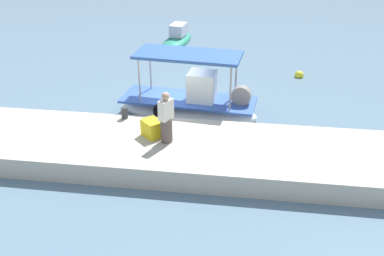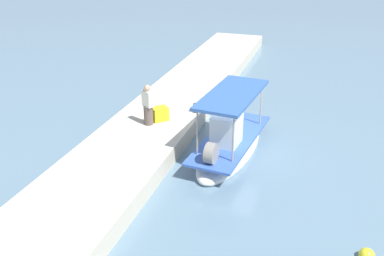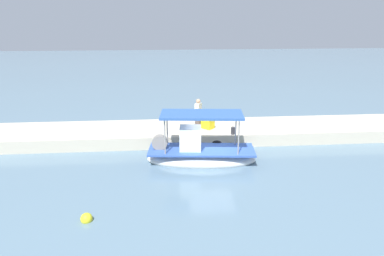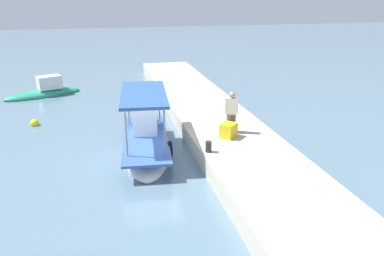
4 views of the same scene
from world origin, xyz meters
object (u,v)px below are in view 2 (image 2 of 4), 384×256
object	(u,v)px
fisherman_near_bollard	(148,107)
marker_buoy	(367,256)
mooring_bollard	(196,108)
cargo_crate	(160,114)
main_fishing_boat	(230,144)

from	to	relation	value
fisherman_near_bollard	marker_buoy	bearing A→B (deg)	59.87
mooring_bollard	cargo_crate	xyz separation A→B (m)	(1.34, -1.24, 0.08)
main_fishing_boat	marker_buoy	world-z (taller)	main_fishing_boat
fisherman_near_bollard	mooring_bollard	world-z (taller)	fisherman_near_bollard
fisherman_near_bollard	mooring_bollard	distance (m)	2.52
mooring_bollard	marker_buoy	world-z (taller)	mooring_bollard
fisherman_near_bollard	mooring_bollard	xyz separation A→B (m)	(-1.90, 1.54, -0.60)
mooring_bollard	marker_buoy	size ratio (longest dim) A/B	0.95
mooring_bollard	fisherman_near_bollard	bearing A→B (deg)	-39.04
mooring_bollard	marker_buoy	distance (m)	10.22
mooring_bollard	marker_buoy	bearing A→B (deg)	46.11
fisherman_near_bollard	cargo_crate	world-z (taller)	fisherman_near_bollard
mooring_bollard	marker_buoy	xyz separation A→B (m)	(7.06, 7.34, -0.86)
cargo_crate	marker_buoy	bearing A→B (deg)	56.29
mooring_bollard	cargo_crate	bearing A→B (deg)	-42.85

